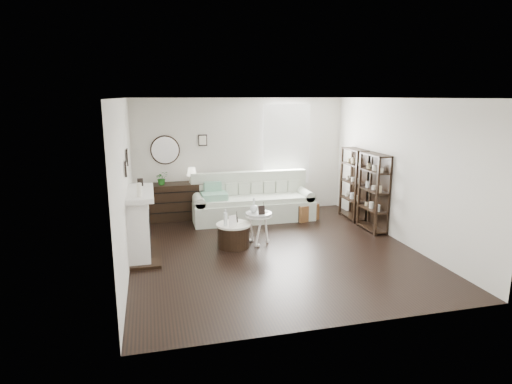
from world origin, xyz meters
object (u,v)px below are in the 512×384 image
object	(u,v)px
sofa	(252,204)
dresser	(177,201)
pedestal_table	(259,215)
drum_table	(234,235)

from	to	relation	value
sofa	dresser	size ratio (longest dim) A/B	2.19
sofa	pedestal_table	size ratio (longest dim) A/B	4.43
dresser	drum_table	distance (m)	2.32
sofa	dresser	distance (m)	1.71
dresser	pedestal_table	distance (m)	2.50
sofa	pedestal_table	xyz separation A→B (m)	(-0.28, -1.69, 0.21)
dresser	sofa	bearing A→B (deg)	-13.11
sofa	pedestal_table	bearing A→B (deg)	-99.28
sofa	drum_table	distance (m)	1.91
drum_table	sofa	bearing A→B (deg)	66.30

